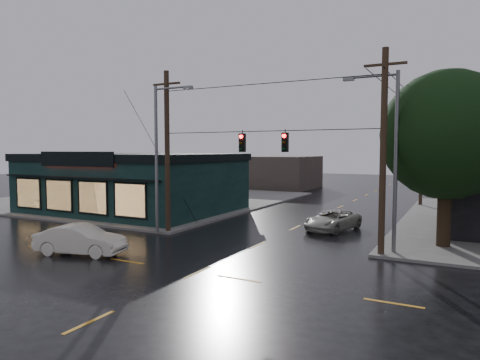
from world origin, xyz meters
The scene contains 15 objects.
ground_plane centered at (0.00, 0.00, 0.00)m, with size 160.00×160.00×0.00m, color black.
sidewalk_nw centered at (-20.00, 20.00, 0.07)m, with size 28.00×28.00×0.15m, color #5E5A57.
pizza_shop centered at (-15.00, 12.94, 2.56)m, with size 16.30×12.34×4.90m.
corner_tree centered at (9.15, 9.80, 6.03)m, with size 6.80×6.80×9.30m.
utility_pole_nw centered at (-6.50, 6.50, 0.00)m, with size 2.00×0.32×10.15m, color #2E2014, non-canonical shape.
utility_pole_ne centered at (6.50, 6.50, 0.00)m, with size 2.00×0.32×10.15m, color #2E2014, non-canonical shape.
utility_pole_far_a centered at (6.50, 28.00, 0.00)m, with size 2.00×0.32×9.65m, color #2E2014, non-canonical shape.
utility_pole_far_b centered at (6.50, 48.00, 0.00)m, with size 2.00×0.32×9.15m, color #2E2014, non-canonical shape.
utility_pole_far_c centered at (6.50, 68.00, 0.00)m, with size 2.00×0.32×9.15m, color #2E2014, non-canonical shape.
span_signal_assembly centered at (0.10, 6.50, 5.70)m, with size 13.00×0.48×1.23m.
streetlight_nw centered at (-6.80, 5.80, 0.00)m, with size 5.40×0.30×9.15m, color slate, non-canonical shape.
streetlight_ne centered at (7.00, 7.20, 0.00)m, with size 5.40×0.30×9.15m, color slate, non-canonical shape.
bg_building_west centered at (-14.00, 40.00, 2.20)m, with size 12.00×10.00×4.40m, color #41342F.
sedan_cream centered at (-6.98, -0.06, 0.74)m, with size 1.58×4.52×1.49m, color silver.
suv_silver centered at (2.46, 12.36, 0.65)m, with size 2.17×4.70×1.31m, color #B1AFA4.
Camera 1 is at (9.97, -15.13, 5.25)m, focal length 32.00 mm.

